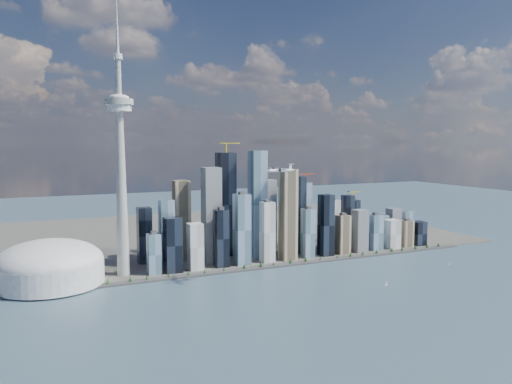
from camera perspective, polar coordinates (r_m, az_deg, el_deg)
name	(u,v)px	position (r m, az deg, el deg)	size (l,w,h in m)	color
ground	(330,300)	(898.74, 8.41, -12.16)	(4000.00, 4000.00, 0.00)	#354B5D
seawall	(267,267)	(1108.01, 1.32, -8.54)	(1100.00, 22.00, 4.00)	#383838
land	(203,233)	(1516.86, -6.10, -4.69)	(1400.00, 900.00, 3.00)	#4C4C47
shoreline_trees	(267,264)	(1106.36, 1.32, -8.20)	(960.53, 7.20, 8.80)	#3F2D1E
skyscraper_cluster	(274,222)	(1193.22, 2.10, -3.44)	(736.00, 142.00, 273.26)	black
needle_tower	(121,162)	(1041.28, -15.21, 3.37)	(56.00, 56.00, 550.50)	#989893
dome_stadium	(50,265)	(1044.49, -22.50, -7.76)	(200.00, 200.00, 86.00)	silver
airplane	(281,170)	(934.54, 2.82, 2.54)	(62.45, 55.44, 15.24)	silver
sailboat_west	(386,283)	(1009.65, 14.68, -10.08)	(7.59, 2.71, 10.49)	white
sailboat_east	(449,264)	(1214.96, 21.23, -7.63)	(5.86, 2.33, 8.09)	white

